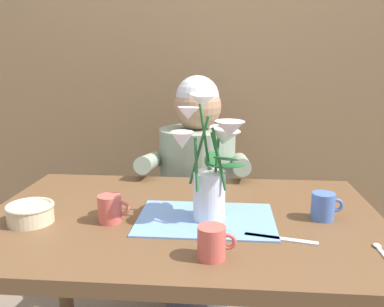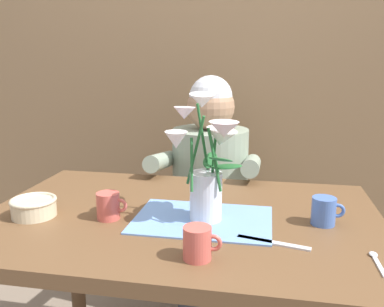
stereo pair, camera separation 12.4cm
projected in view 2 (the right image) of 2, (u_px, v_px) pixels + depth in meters
wood_panel_backdrop at (223, 50)px, 2.13m from camera, size 4.00×0.10×2.50m
dining_table at (181, 243)px, 1.26m from camera, size 1.20×0.80×0.74m
seated_person at (210, 201)px, 1.87m from camera, size 0.45×0.47×1.14m
striped_placemat at (203, 220)px, 1.19m from camera, size 0.40×0.28×0.00m
flower_vase at (208, 160)px, 1.15m from camera, size 0.22×0.24×0.37m
ceramic_bowl at (34, 207)px, 1.22m from camera, size 0.14×0.14×0.06m
dinner_knife at (273, 243)px, 1.04m from camera, size 0.19×0.06×0.00m
ceramic_mug at (198, 243)px, 0.95m from camera, size 0.09×0.07×0.08m
tea_cup at (324, 211)px, 1.15m from camera, size 0.09×0.07×0.08m
coffee_cup at (109, 206)px, 1.19m from camera, size 0.09×0.07×0.08m
spoon_0 at (376, 260)px, 0.95m from camera, size 0.02×0.12×0.01m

